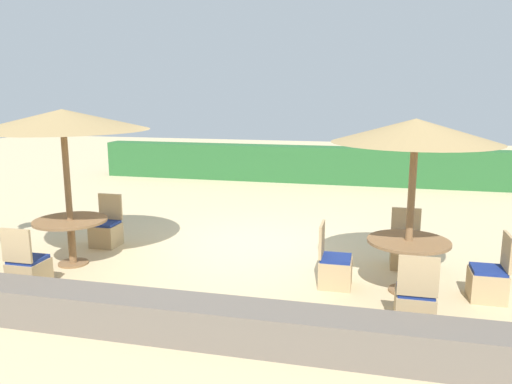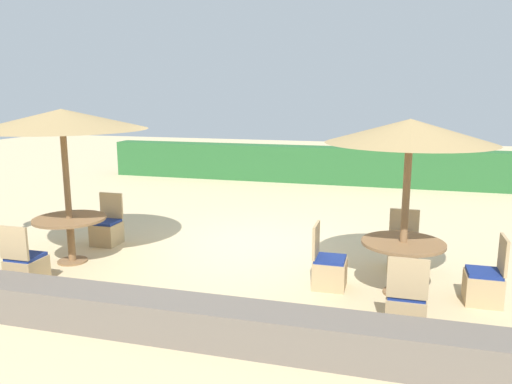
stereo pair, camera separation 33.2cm
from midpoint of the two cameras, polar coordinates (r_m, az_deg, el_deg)
The scene contains 13 objects.
ground_plane at distance 9.14m, azimuth -1.92°, elevation -6.27°, with size 40.00×40.00×0.00m, color #D1BA8C.
hedge_row at distance 15.59m, azimuth 4.75°, elevation 3.19°, with size 13.00×0.70×1.12m, color #28602D.
stone_border at distance 5.99m, azimuth -11.09°, elevation -13.97°, with size 10.00×0.56×0.46m, color #6B6056.
parasol_front_right at distance 6.93m, azimuth 16.46°, elevation 6.61°, with size 2.22×2.22×2.43m.
round_table_front_right at distance 7.24m, azimuth 15.73°, elevation -6.46°, with size 1.13×1.13×0.76m.
patio_chair_front_right_east at distance 7.45m, azimuth 23.89°, elevation -9.31°, with size 0.46×0.46×0.93m.
patio_chair_front_right_north at distance 8.35m, azimuth 15.57°, elevation -6.53°, with size 0.46×0.46×0.93m.
patio_chair_front_right_west at distance 7.35m, azimuth 7.65°, elevation -8.70°, with size 0.46×0.46×0.93m.
patio_chair_front_right_south at distance 6.38m, azimuth 16.24°, elevation -12.24°, with size 0.46×0.46×0.93m.
parasol_front_left at distance 8.41m, azimuth -22.30°, elevation 7.59°, with size 2.65×2.65×2.51m.
round_table_front_left at distance 8.67m, azimuth -21.45°, elevation -3.87°, with size 1.16×1.16×0.75m.
patio_chair_front_left_north at distance 9.58m, azimuth -17.69°, elevation -4.35°, with size 0.46×0.46×0.93m.
patio_chair_front_left_south at distance 7.99m, azimuth -25.68°, elevation -8.09°, with size 0.46×0.46×0.93m.
Camera 1 is at (2.16, -8.44, 2.77)m, focal length 35.00 mm.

